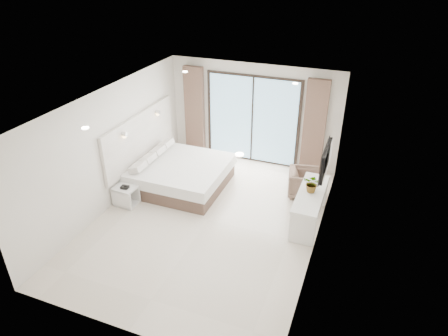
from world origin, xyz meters
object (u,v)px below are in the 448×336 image
Objects in this scene: nightstand at (126,196)px; armchair at (304,181)px; console_desk at (310,201)px; bed at (180,174)px.

armchair reaches higher than nightstand.
console_desk is at bearing -175.56° from armchair.
console_desk is (3.26, -0.41, 0.25)m from bed.
nightstand is 0.74× the size of armchair.
armchair is (-0.33, 1.10, -0.21)m from console_desk.
nightstand is at bearing -168.85° from console_desk.
bed is at bearing 61.30° from nightstand.
armchair is (2.93, 0.69, 0.04)m from bed.
nightstand is at bearing -122.79° from bed.
nightstand is 4.13m from console_desk.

